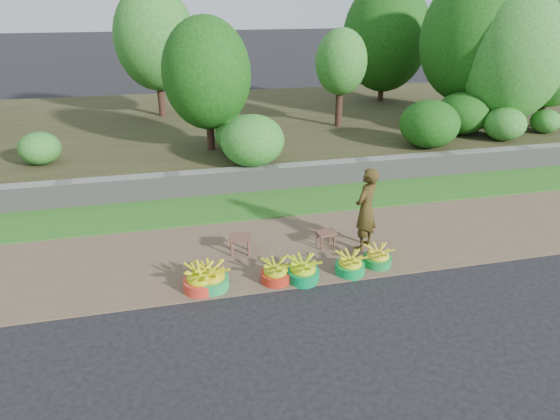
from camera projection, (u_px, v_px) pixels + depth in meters
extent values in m
plane|color=black|center=(324.00, 285.00, 7.29)|extent=(120.00, 120.00, 0.00)
cube|color=brown|center=(303.00, 246.00, 8.40)|extent=(80.00, 2.50, 0.02)
cube|color=#2E6B1E|center=(279.00, 202.00, 10.16)|extent=(80.00, 1.50, 0.04)
cube|color=slate|center=(271.00, 178.00, 10.81)|extent=(80.00, 0.35, 0.55)
cube|color=#37351C|center=(240.00, 126.00, 15.16)|extent=(80.00, 10.00, 0.50)
cylinder|color=#321D15|center=(160.00, 90.00, 15.10)|extent=(0.23, 0.23, 1.64)
ellipsoid|color=#317B27|center=(155.00, 39.00, 14.45)|extent=(2.50, 2.50, 3.12)
cylinder|color=#321D15|center=(382.00, 82.00, 17.31)|extent=(0.20, 0.20, 1.36)
ellipsoid|color=#185011|center=(386.00, 37.00, 16.65)|extent=(3.07, 3.07, 3.83)
cylinder|color=#321D15|center=(501.00, 110.00, 13.55)|extent=(0.19, 0.19, 1.19)
ellipsoid|color=#317B27|center=(512.00, 58.00, 12.95)|extent=(2.84, 2.84, 3.55)
cylinder|color=#321D15|center=(339.00, 102.00, 13.93)|extent=(0.21, 0.21, 1.43)
ellipsoid|color=#317B27|center=(341.00, 62.00, 13.45)|extent=(1.50, 1.50, 1.87)
cylinder|color=#321D15|center=(462.00, 97.00, 14.14)|extent=(0.22, 0.22, 1.62)
ellipsoid|color=#185011|center=(472.00, 38.00, 13.43)|extent=(2.91, 2.91, 3.64)
cylinder|color=#321D15|center=(210.00, 125.00, 11.81)|extent=(0.19, 0.19, 1.25)
ellipsoid|color=#185011|center=(207.00, 74.00, 11.28)|extent=(2.15, 2.15, 2.69)
cylinder|color=#321D15|center=(543.00, 104.00, 13.82)|extent=(0.21, 0.21, 1.41)
ellipsoid|color=#317B27|center=(555.00, 53.00, 13.22)|extent=(2.44, 2.44, 3.05)
ellipsoid|color=#317B27|center=(40.00, 148.00, 10.88)|extent=(0.94, 0.94, 0.75)
ellipsoid|color=#317B27|center=(237.00, 134.00, 11.70)|extent=(1.12, 1.12, 0.90)
ellipsoid|color=#317B27|center=(252.00, 140.00, 10.71)|extent=(1.47, 1.47, 1.18)
ellipsoid|color=#185011|center=(462.00, 113.00, 13.20)|extent=(1.46, 1.46, 1.17)
ellipsoid|color=#317B27|center=(546.00, 121.00, 13.39)|extent=(0.83, 0.83, 0.67)
ellipsoid|color=#185011|center=(429.00, 124.00, 12.01)|extent=(1.52, 1.52, 1.22)
ellipsoid|color=#317B27|center=(505.00, 124.00, 12.66)|extent=(1.11, 1.11, 0.89)
cylinder|color=red|center=(201.00, 285.00, 7.13)|extent=(0.54, 0.54, 0.20)
ellipsoid|color=#B8C50E|center=(200.00, 276.00, 7.07)|extent=(0.48, 0.48, 0.31)
cylinder|color=green|center=(211.00, 283.00, 7.17)|extent=(0.54, 0.54, 0.20)
ellipsoid|color=gold|center=(211.00, 274.00, 7.11)|extent=(0.48, 0.48, 0.31)
cylinder|color=#B62717|center=(276.00, 277.00, 7.35)|extent=(0.48, 0.48, 0.17)
ellipsoid|color=#A1B011|center=(276.00, 269.00, 7.29)|extent=(0.42, 0.42, 0.28)
cylinder|color=#028140|center=(303.00, 275.00, 7.38)|extent=(0.52, 0.52, 0.19)
ellipsoid|color=#A7CB0E|center=(303.00, 267.00, 7.32)|extent=(0.46, 0.46, 0.30)
cylinder|color=#068C3D|center=(350.00, 269.00, 7.57)|extent=(0.48, 0.48, 0.17)
ellipsoid|color=gold|center=(350.00, 262.00, 7.51)|extent=(0.42, 0.42, 0.27)
cylinder|color=#148134|center=(377.00, 261.00, 7.79)|extent=(0.46, 0.46, 0.17)
ellipsoid|color=gold|center=(378.00, 254.00, 7.74)|extent=(0.41, 0.41, 0.26)
cube|color=brown|center=(240.00, 237.00, 8.03)|extent=(0.43, 0.36, 0.04)
cylinder|color=brown|center=(232.00, 249.00, 8.00)|extent=(0.04, 0.04, 0.29)
cylinder|color=brown|center=(249.00, 248.00, 8.01)|extent=(0.04, 0.04, 0.29)
cylinder|color=brown|center=(232.00, 243.00, 8.19)|extent=(0.04, 0.04, 0.29)
cylinder|color=brown|center=(249.00, 243.00, 8.19)|extent=(0.04, 0.04, 0.29)
cube|color=brown|center=(326.00, 233.00, 8.27)|extent=(0.36, 0.30, 0.04)
cylinder|color=brown|center=(322.00, 244.00, 8.21)|extent=(0.03, 0.03, 0.25)
cylinder|color=brown|center=(334.00, 241.00, 8.30)|extent=(0.03, 0.03, 0.25)
cylinder|color=brown|center=(317.00, 239.00, 8.36)|extent=(0.03, 0.03, 0.25)
cylinder|color=brown|center=(330.00, 237.00, 8.44)|extent=(0.03, 0.03, 0.25)
imported|color=black|center=(366.00, 209.00, 8.04)|extent=(0.65, 0.62, 1.49)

